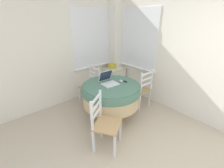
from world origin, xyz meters
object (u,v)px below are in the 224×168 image
(cell_phone, at_px, (125,82))
(corner_cabinet, at_px, (114,79))
(round_dining_table, at_px, (111,93))
(dining_chair_near_back_window, at_px, (91,86))
(computer_mouse, at_px, (121,81))
(laptop, at_px, (109,81))
(dining_chair_camera_near, at_px, (105,124))
(storage_box, at_px, (112,66))
(dining_chair_near_right_window, at_px, (141,89))

(cell_phone, bearing_deg, corner_cabinet, 58.10)
(round_dining_table, height_order, dining_chair_near_back_window, dining_chair_near_back_window)
(round_dining_table, distance_m, computer_mouse, 0.31)
(laptop, bearing_deg, corner_cabinet, 43.32)
(computer_mouse, height_order, dining_chair_near_back_window, dining_chair_near_back_window)
(dining_chair_camera_near, xyz_separation_m, storage_box, (1.55, 1.60, 0.27))
(dining_chair_near_back_window, bearing_deg, round_dining_table, -92.64)
(round_dining_table, bearing_deg, cell_phone, -15.18)
(round_dining_table, height_order, corner_cabinet, round_dining_table)
(computer_mouse, relative_size, dining_chair_near_right_window, 0.10)
(round_dining_table, xyz_separation_m, dining_chair_near_back_window, (0.04, 0.81, -0.13))
(corner_cabinet, bearing_deg, laptop, -136.68)
(computer_mouse, height_order, cell_phone, computer_mouse)
(round_dining_table, xyz_separation_m, cell_phone, (0.31, -0.08, 0.19))
(cell_phone, relative_size, dining_chair_near_right_window, 0.11)
(round_dining_table, relative_size, computer_mouse, 12.82)
(dining_chair_near_right_window, distance_m, corner_cabinet, 1.16)
(dining_chair_near_back_window, relative_size, storage_box, 4.82)
(computer_mouse, distance_m, cell_phone, 0.10)
(laptop, height_order, dining_chair_camera_near, laptop)
(computer_mouse, relative_size, dining_chair_camera_near, 0.10)
(dining_chair_camera_near, bearing_deg, round_dining_table, 41.93)
(round_dining_table, relative_size, laptop, 3.29)
(computer_mouse, bearing_deg, dining_chair_near_right_window, -8.95)
(computer_mouse, height_order, storage_box, computer_mouse)
(cell_phone, distance_m, dining_chair_near_right_window, 0.59)
(round_dining_table, distance_m, storage_box, 1.43)
(round_dining_table, distance_m, dining_chair_near_back_window, 0.82)
(cell_phone, distance_m, dining_chair_near_back_window, 0.99)
(laptop, bearing_deg, computer_mouse, -23.96)
(cell_phone, bearing_deg, dining_chair_near_right_window, -4.41)
(laptop, height_order, storage_box, laptop)
(dining_chair_camera_near, bearing_deg, corner_cabinet, 44.29)
(round_dining_table, height_order, dining_chair_near_right_window, dining_chair_near_right_window)
(computer_mouse, distance_m, dining_chair_camera_near, 1.03)
(round_dining_table, bearing_deg, corner_cabinet, 45.63)
(round_dining_table, height_order, computer_mouse, computer_mouse)
(computer_mouse, bearing_deg, storage_box, 56.71)
(computer_mouse, bearing_deg, laptop, 156.04)
(computer_mouse, xyz_separation_m, dining_chair_near_back_window, (-0.19, 0.84, -0.34))
(cell_phone, height_order, corner_cabinet, cell_phone)
(laptop, distance_m, dining_chair_near_back_window, 0.83)
(round_dining_table, xyz_separation_m, laptop, (-0.01, 0.07, 0.24))
(computer_mouse, xyz_separation_m, dining_chair_camera_near, (-0.83, -0.50, -0.34))
(dining_chair_near_right_window, bearing_deg, cell_phone, 175.59)
(laptop, distance_m, cell_phone, 0.36)
(dining_chair_near_back_window, relative_size, dining_chair_camera_near, 1.00)
(cell_phone, relative_size, dining_chair_near_back_window, 0.11)
(round_dining_table, relative_size, storage_box, 6.01)
(corner_cabinet, xyz_separation_m, storage_box, (-0.05, 0.05, 0.39))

